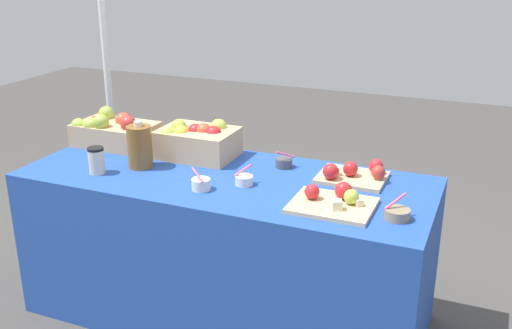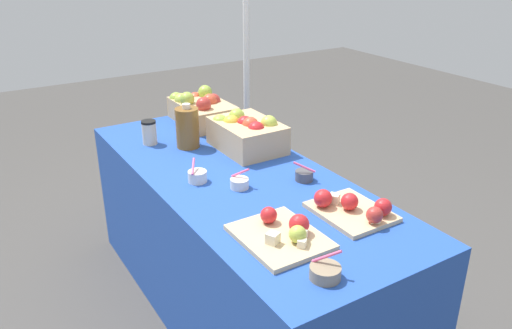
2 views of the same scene
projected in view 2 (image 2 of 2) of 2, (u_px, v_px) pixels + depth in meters
ground_plane at (240, 306)px, 2.61m from camera, size 10.00×10.00×0.00m
table at (239, 244)px, 2.47m from camera, size 1.90×0.76×0.74m
apple_crate_left at (201, 109)px, 2.95m from camera, size 0.42×0.26×0.19m
apple_crate_middle at (246, 133)px, 2.57m from camera, size 0.37×0.27×0.18m
cutting_board_front at (283, 233)px, 1.81m from camera, size 0.33×0.27×0.09m
cutting_board_back at (353, 208)px, 1.96m from camera, size 0.30×0.25×0.09m
sample_bowl_near at (197, 176)px, 2.24m from camera, size 0.09×0.08×0.10m
sample_bowl_mid at (325, 272)px, 1.60m from camera, size 0.10×0.10×0.10m
sample_bowl_far at (240, 183)px, 2.18m from camera, size 0.08×0.08×0.09m
sample_bowl_extra at (304, 175)px, 2.25m from camera, size 0.09×0.09×0.09m
cider_jug at (187, 128)px, 2.58m from camera, size 0.12×0.12×0.23m
coffee_cup at (149, 132)px, 2.64m from camera, size 0.08×0.08×0.13m
tent_pole at (246, 45)px, 3.47m from camera, size 0.04×0.04×2.11m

